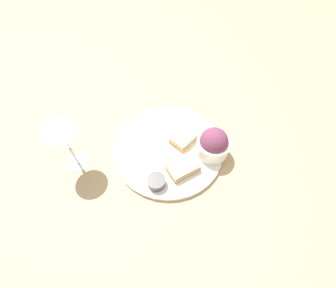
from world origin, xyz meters
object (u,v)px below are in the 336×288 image
object	(u,v)px
sauce_ramekin	(156,181)
cheese_toast_near	(183,167)
wine_glass	(65,142)
salad_bowl	(213,144)
cheese_toast_far	(184,138)

from	to	relation	value
sauce_ramekin	cheese_toast_near	xyz separation A→B (m)	(0.08, 0.03, -0.00)
wine_glass	sauce_ramekin	bearing A→B (deg)	-26.16
sauce_ramekin	wine_glass	world-z (taller)	wine_glass
salad_bowl	cheese_toast_far	distance (m)	0.10
sauce_ramekin	wine_glass	xyz separation A→B (m)	(-0.22, 0.11, 0.09)
cheese_toast_near	cheese_toast_far	distance (m)	0.10
sauce_ramekin	wine_glass	distance (m)	0.27
sauce_ramekin	cheese_toast_far	bearing A→B (deg)	51.08
salad_bowl	wine_glass	world-z (taller)	wine_glass
wine_glass	cheese_toast_near	bearing A→B (deg)	-14.27
cheese_toast_far	wine_glass	world-z (taller)	wine_glass
salad_bowl	cheese_toast_near	world-z (taller)	salad_bowl
salad_bowl	sauce_ramekin	distance (m)	0.20
cheese_toast_near	wine_glass	distance (m)	0.33
sauce_ramekin	cheese_toast_far	world-z (taller)	same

